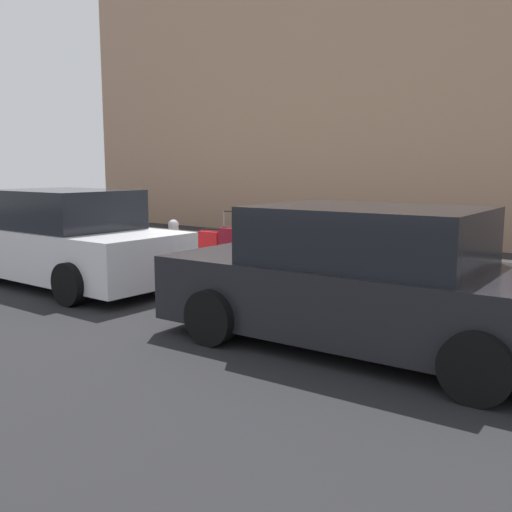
% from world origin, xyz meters
% --- Properties ---
extents(ground_plane, '(40.00, 40.00, 0.00)m').
position_xyz_m(ground_plane, '(0.00, 0.00, 0.00)').
color(ground_plane, black).
extents(sidewalk_curb, '(18.00, 5.00, 0.14)m').
position_xyz_m(sidewalk_curb, '(0.00, -2.50, 0.07)').
color(sidewalk_curb, '#9E9B93').
rests_on(sidewalk_curb, ground_plane).
extents(building_facade_sidewalk_side, '(24.00, 3.00, 9.91)m').
position_xyz_m(building_facade_sidewalk_side, '(0.00, -8.53, 4.95)').
color(building_facade_sidewalk_side, '#9E7A60').
rests_on(building_facade_sidewalk_side, ground_plane).
extents(suitcase_maroon_0, '(0.37, 0.22, 0.84)m').
position_xyz_m(suitcase_maroon_0, '(-3.49, -0.68, 0.53)').
color(suitcase_maroon_0, maroon).
rests_on(suitcase_maroon_0, sidewalk_curb).
extents(suitcase_red_1, '(0.35, 0.26, 0.88)m').
position_xyz_m(suitcase_red_1, '(-3.02, -0.65, 0.42)').
color(suitcase_red_1, red).
rests_on(suitcase_red_1, sidewalk_curb).
extents(suitcase_navy_2, '(0.39, 0.27, 0.82)m').
position_xyz_m(suitcase_navy_2, '(-2.54, -0.68, 0.45)').
color(suitcase_navy_2, navy).
rests_on(suitcase_navy_2, sidewalk_curb).
extents(suitcase_silver_3, '(0.42, 0.28, 0.98)m').
position_xyz_m(suitcase_silver_3, '(-2.03, -0.77, 0.53)').
color(suitcase_silver_3, '#9EA0A8').
rests_on(suitcase_silver_3, sidewalk_curb).
extents(suitcase_black_4, '(0.37, 0.24, 0.77)m').
position_xyz_m(suitcase_black_4, '(-1.54, -0.67, 0.43)').
color(suitcase_black_4, black).
rests_on(suitcase_black_4, sidewalk_curb).
extents(suitcase_olive_5, '(0.38, 0.25, 0.86)m').
position_xyz_m(suitcase_olive_5, '(-1.05, -0.69, 0.45)').
color(suitcase_olive_5, '#59601E').
rests_on(suitcase_olive_5, sidewalk_curb).
extents(suitcase_teal_6, '(0.48, 0.26, 0.97)m').
position_xyz_m(suitcase_teal_6, '(-0.50, -0.77, 0.49)').
color(suitcase_teal_6, '#0F606B').
rests_on(suitcase_teal_6, sidewalk_curb).
extents(suitcase_maroon_7, '(0.39, 0.26, 1.09)m').
position_xyz_m(suitcase_maroon_7, '(0.05, -0.65, 0.53)').
color(suitcase_maroon_7, maroon).
rests_on(suitcase_maroon_7, sidewalk_curb).
extents(suitcase_red_8, '(0.47, 0.25, 0.73)m').
position_xyz_m(suitcase_red_8, '(0.58, -0.68, 0.48)').
color(suitcase_red_8, red).
rests_on(suitcase_red_8, sidewalk_curb).
extents(fire_hydrant, '(0.39, 0.21, 0.83)m').
position_xyz_m(fire_hydrant, '(1.61, -0.71, 0.58)').
color(fire_hydrant, '#99999E').
rests_on(fire_hydrant, sidewalk_curb).
extents(bollard_post, '(0.12, 0.12, 0.76)m').
position_xyz_m(bollard_post, '(2.35, -0.56, 0.52)').
color(bollard_post, brown).
rests_on(bollard_post, sidewalk_curb).
extents(parked_car_charcoal_0, '(4.77, 2.32, 1.57)m').
position_xyz_m(parked_car_charcoal_0, '(-3.89, 1.63, 0.74)').
color(parked_car_charcoal_0, black).
rests_on(parked_car_charcoal_0, ground_plane).
extents(parked_car_white_1, '(4.49, 2.10, 1.63)m').
position_xyz_m(parked_car_white_1, '(1.81, 1.63, 0.76)').
color(parked_car_white_1, silver).
rests_on(parked_car_white_1, ground_plane).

